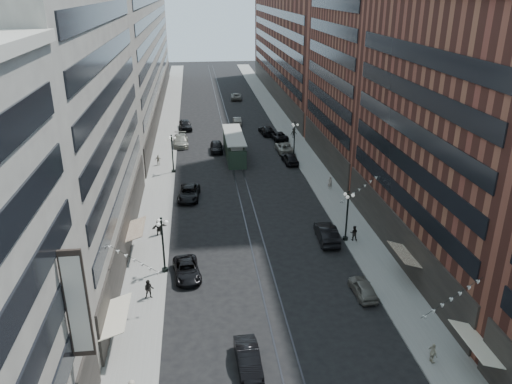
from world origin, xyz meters
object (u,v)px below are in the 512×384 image
car_8 (181,141)px  car_11 (284,147)px  car_extra_1 (279,136)px  car_13 (216,147)px  car_14 (237,121)px  car_12 (266,130)px  pedestrian_6 (158,160)px  car_4 (363,288)px  pedestrian_4 (433,353)px  car_5 (248,358)px  lamppost_sw_mid (172,152)px  car_9 (185,125)px  pedestrian_8 (330,183)px  pedestrian_5 (159,227)px  pedestrian_9 (294,133)px  car_7 (189,193)px  car_extra_2 (290,158)px  car_extra_0 (236,96)px  pedestrian_7 (354,233)px  car_2 (187,270)px  lamppost_se_mid (294,138)px  streetcar (234,146)px  lamppost_se_far (347,214)px  car_10 (327,233)px  lamppost_sw_far (163,243)px  pedestrian_2 (149,289)px

car_8 → car_11: car_8 is taller
car_extra_1 → car_8: bearing=-2.9°
car_13 → car_14: 17.67m
car_12 → pedestrian_6: 23.72m
car_4 → pedestrian_4: 9.08m
car_5 → car_14: size_ratio=1.07×
lamppost_sw_mid → car_9: bearing=86.3°
pedestrian_4 → pedestrian_8: (1.28, 32.65, 0.10)m
pedestrian_5 → pedestrian_4: bearing=-72.3°
pedestrian_9 → lamppost_sw_mid: bearing=-159.2°
car_7 → car_extra_2: 19.12m
lamppost_sw_mid → car_extra_0: size_ratio=1.02×
car_12 → pedestrian_7: pedestrian_7 is taller
pedestrian_9 → car_2: bearing=-128.7°
lamppost_se_mid → car_8: 19.60m
car_4 → car_8: bearing=-72.4°
car_5 → lamppost_se_mid: bearing=72.5°
car_7 → streetcar: bearing=71.8°
lamppost_se_far → streetcar: size_ratio=0.43×
lamppost_se_far → car_13: 34.41m
car_2 → car_14: car_14 is taller
pedestrian_6 → car_2: bearing=96.9°
car_4 → car_7: bearing=-59.0°
car_extra_0 → car_11: bearing=100.4°
pedestrian_6 → streetcar: bearing=-165.4°
car_4 → car_11: size_ratio=0.75×
car_10 → car_7: bearing=-40.1°
car_2 → pedestrian_8: pedestrian_8 is taller
car_extra_1 → car_extra_2: 12.68m
car_5 → car_13: 49.56m
car_2 → car_12: bearing=66.5°
car_extra_0 → pedestrian_7: bearing=99.4°
lamppost_se_far → car_12: (-2.40, 41.42, -2.34)m
streetcar → car_4: 40.10m
lamppost_sw_far → streetcar: (9.20, 33.53, -1.46)m
pedestrian_2 → car_14: (12.50, 57.46, -0.32)m
pedestrian_8 → car_extra_0: (-7.25, 57.97, -0.27)m
car_4 → pedestrian_2: pedestrian_2 is taller
lamppost_sw_mid → car_10: lamppost_sw_mid is taller
streetcar → car_13: size_ratio=2.63×
lamppost_sw_far → pedestrian_8: lamppost_sw_far is taller
pedestrian_5 → car_8: bearing=62.5°
car_7 → pedestrian_7: pedestrian_7 is taller
car_7 → car_13: 19.42m
car_2 → lamppost_sw_far: bearing=148.9°
car_5 → car_14: 66.75m
lamppost_sw_mid → car_11: lamppost_sw_mid is taller
car_5 → car_14: car_5 is taller
car_12 → pedestrian_4: bearing=86.1°
car_14 → pedestrian_7: 50.02m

